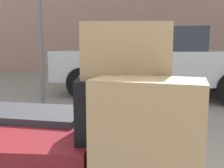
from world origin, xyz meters
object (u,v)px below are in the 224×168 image
at_px(suitcase_black_rear_left, 125,141).
at_px(suitcase_tan_front_right, 147,161).
at_px(duffel_bag_charcoal_stacked_top, 29,139).
at_px(parked_car, 154,60).
at_px(duffel_bag_tan_topmost_pile, 126,51).
at_px(duffel_bag_olive_center, 145,144).
at_px(no_parking_sign, 40,21).

relative_size(suitcase_black_rear_left, suitcase_tan_front_right, 0.96).
bearing_deg(duffel_bag_charcoal_stacked_top, parked_car, 82.38).
xyz_separation_m(duffel_bag_charcoal_stacked_top, parked_car, (0.62, 4.29, 0.25)).
bearing_deg(duffel_bag_charcoal_stacked_top, suitcase_black_rear_left, -18.86).
height_order(suitcase_tan_front_right, parked_car, parked_car).
relative_size(suitcase_black_rear_left, duffel_bag_tan_topmost_pile, 1.61).
distance_m(suitcase_black_rear_left, duffel_bag_olive_center, 0.29).
xyz_separation_m(suitcase_black_rear_left, duffel_bag_olive_center, (0.08, 0.26, -0.11)).
bearing_deg(duffel_bag_tan_topmost_pile, suitcase_tan_front_right, -70.39).
height_order(suitcase_black_rear_left, parked_car, parked_car).
height_order(duffel_bag_charcoal_stacked_top, duffel_bag_olive_center, duffel_bag_charcoal_stacked_top).
height_order(duffel_bag_olive_center, no_parking_sign, no_parking_sign).
relative_size(suitcase_tan_front_right, parked_car, 0.14).
height_order(suitcase_tan_front_right, duffel_bag_tan_topmost_pile, duffel_bag_tan_topmost_pile).
bearing_deg(suitcase_tan_front_right, parked_car, 97.68).
height_order(suitcase_black_rear_left, duffel_bag_charcoal_stacked_top, suitcase_black_rear_left).
relative_size(duffel_bag_olive_center, suitcase_tan_front_right, 0.94).
height_order(suitcase_black_rear_left, duffel_bag_tan_topmost_pile, duffel_bag_tan_topmost_pile).
xyz_separation_m(duffel_bag_charcoal_stacked_top, suitcase_tan_front_right, (0.70, -0.41, 0.12)).
height_order(suitcase_black_rear_left, duffel_bag_olive_center, suitcase_black_rear_left).
relative_size(suitcase_tan_front_right, duffel_bag_tan_topmost_pile, 1.68).
bearing_deg(parked_car, duffel_bag_tan_topmost_pile, -90.42).
height_order(duffel_bag_charcoal_stacked_top, duffel_bag_tan_topmost_pile, duffel_bag_tan_topmost_pile).
distance_m(duffel_bag_charcoal_stacked_top, duffel_bag_tan_topmost_pile, 0.81).
relative_size(duffel_bag_tan_topmost_pile, no_parking_sign, 0.15).
distance_m(duffel_bag_olive_center, parked_car, 4.25).
bearing_deg(no_parking_sign, parked_car, 36.19).
xyz_separation_m(suitcase_tan_front_right, no_parking_sign, (-2.03, 3.28, 0.86)).
bearing_deg(suitcase_tan_front_right, no_parking_sign, 128.49).
distance_m(duffel_bag_charcoal_stacked_top, parked_car, 4.34).
bearing_deg(duffel_bag_tan_topmost_pile, no_parking_sign, 114.09).
bearing_deg(duffel_bag_tan_topmost_pile, duffel_bag_charcoal_stacked_top, 152.62).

